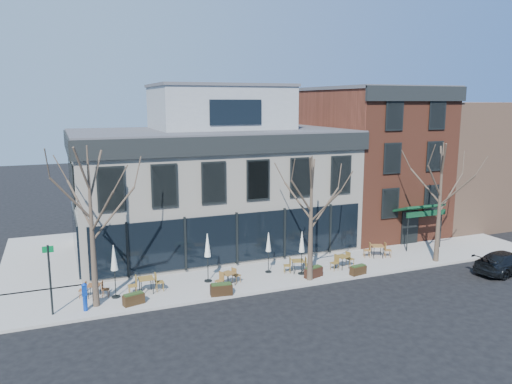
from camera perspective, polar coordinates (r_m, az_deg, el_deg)
name	(u,v)px	position (r m, az deg, el deg)	size (l,w,h in m)	color
ground	(236,268)	(31.05, -2.24, -8.63)	(120.00, 120.00, 0.00)	black
sidewalk_front	(300,271)	(30.39, 5.00, -8.95)	(33.50, 4.70, 0.15)	gray
sidewalk_side	(40,260)	(35.14, -23.46, -7.11)	(4.50, 12.00, 0.15)	gray
corner_building	(212,180)	(34.62, -5.03, 1.38)	(18.39, 10.39, 11.10)	silver
red_brick_building	(371,159)	(40.11, 12.97, 3.69)	(8.20, 11.78, 11.18)	brown
bg_building	(459,160)	(47.33, 22.22, 3.39)	(12.00, 12.00, 10.00)	#8C664C
tree_corner	(92,225)	(25.18, -18.25, -3.61)	(3.93, 3.98, 7.92)	#382B21
tree_mid	(311,217)	(27.75, 6.33, -2.84)	(3.50, 3.55, 7.04)	#382B21
tree_right	(440,201)	(32.87, 20.29, -0.95)	(3.72, 3.77, 7.48)	#382B21
sign_pole	(50,276)	(25.45, -22.49, -8.83)	(0.50, 0.10, 3.40)	black
parked_sedan	(507,262)	(33.48, 26.73, -7.18)	(1.82, 4.49, 1.30)	black
call_box	(85,296)	(25.74, -18.98, -11.15)	(0.28, 0.28, 1.43)	#0B3195
cafe_set_0	(94,289)	(27.40, -18.02, -10.52)	(1.60, 0.83, 0.82)	brown
cafe_set_1	(146,283)	(27.23, -12.45, -10.17)	(1.89, 0.77, 1.00)	brown
cafe_set_2	(228,278)	(27.64, -3.23, -9.74)	(1.72, 1.06, 0.89)	brown
cafe_set_3	(298,265)	(29.71, 4.81, -8.29)	(1.77, 0.91, 0.91)	brown
cafe_set_4	(342,261)	(30.78, 9.84, -7.72)	(1.82, 0.85, 0.93)	brown
cafe_set_5	(377,250)	(33.32, 13.71, -6.44)	(1.86, 1.08, 0.96)	brown
umbrella_0	(114,261)	(26.54, -15.91, -7.55)	(0.45, 0.45, 2.79)	black
umbrella_1	(208,248)	(27.87, -5.56, -6.37)	(0.44, 0.44, 2.76)	black
umbrella_2	(268,244)	(29.27, 1.44, -5.97)	(0.39, 0.39, 2.44)	black
umbrella_3	(302,244)	(29.08, 5.26, -5.98)	(0.41, 0.41, 2.54)	black
planter_0	(134,299)	(25.99, -13.81, -11.77)	(1.12, 0.68, 0.58)	black
planter_1	(221,289)	(26.45, -3.99, -11.03)	(1.19, 0.61, 0.64)	black
planter_2	(313,272)	(29.09, 6.59, -9.06)	(1.20, 0.76, 0.62)	black
planter_3	(358,270)	(29.94, 11.59, -8.71)	(1.06, 0.57, 0.56)	#312010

